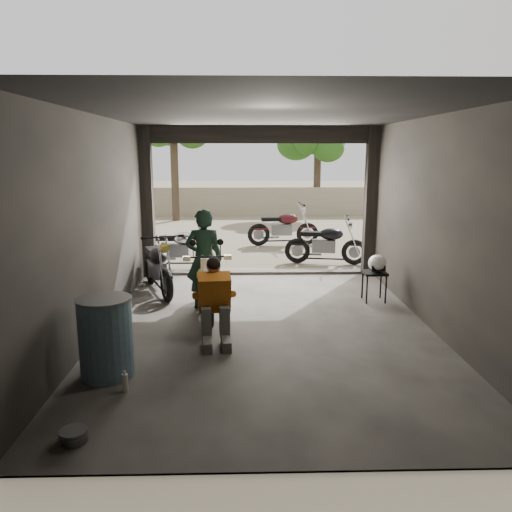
{
  "coord_description": "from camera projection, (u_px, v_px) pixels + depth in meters",
  "views": [
    {
      "loc": [
        -0.36,
        -7.24,
        2.67
      ],
      "look_at": [
        -0.15,
        0.6,
        1.03
      ],
      "focal_mm": 35.0,
      "sensor_mm": 36.0,
      "label": 1
    }
  ],
  "objects": [
    {
      "name": "ground",
      "position": [
        267.0,
        329.0,
        7.64
      ],
      "size": [
        80.0,
        80.0,
        0.0
      ],
      "primitive_type": "plane",
      "color": "#7A6D56",
      "rests_on": "ground"
    },
    {
      "name": "garage",
      "position": [
        266.0,
        241.0,
        7.91
      ],
      "size": [
        7.0,
        7.13,
        3.2
      ],
      "color": "#2D2B28",
      "rests_on": "ground"
    },
    {
      "name": "boundary_wall",
      "position": [
        251.0,
        201.0,
        21.22
      ],
      "size": [
        18.0,
        0.3,
        1.2
      ],
      "primitive_type": "cube",
      "color": "gray",
      "rests_on": "ground"
    },
    {
      "name": "tree_left",
      "position": [
        173.0,
        116.0,
        18.97
      ],
      "size": [
        2.2,
        2.2,
        5.6
      ],
      "color": "#382B1E",
      "rests_on": "ground"
    },
    {
      "name": "tree_right",
      "position": [
        318.0,
        130.0,
        20.68
      ],
      "size": [
        2.2,
        2.2,
        5.0
      ],
      "color": "#382B1E",
      "rests_on": "ground"
    },
    {
      "name": "main_bike",
      "position": [
        206.0,
        282.0,
        8.18
      ],
      "size": [
        0.92,
        1.78,
        1.13
      ],
      "primitive_type": null,
      "rotation": [
        0.0,
        0.0,
        0.14
      ],
      "color": "white",
      "rests_on": "ground"
    },
    {
      "name": "left_bike",
      "position": [
        158.0,
        262.0,
        9.55
      ],
      "size": [
        1.33,
        1.9,
        1.19
      ],
      "primitive_type": null,
      "rotation": [
        0.0,
        0.0,
        0.38
      ],
      "color": "black",
      "rests_on": "ground"
    },
    {
      "name": "outside_bike_a",
      "position": [
        179.0,
        245.0,
        11.52
      ],
      "size": [
        1.68,
        0.7,
        1.13
      ],
      "primitive_type": null,
      "rotation": [
        0.0,
        0.0,
        1.57
      ],
      "color": "black",
      "rests_on": "ground"
    },
    {
      "name": "outside_bike_b",
      "position": [
        283.0,
        224.0,
        14.4
      ],
      "size": [
        1.86,
        0.9,
        1.22
      ],
      "primitive_type": null,
      "rotation": [
        0.0,
        0.0,
        1.66
      ],
      "color": "#431014",
      "rests_on": "ground"
    },
    {
      "name": "outside_bike_c",
      "position": [
        326.0,
        240.0,
        11.98
      ],
      "size": [
        1.82,
        0.98,
        1.16
      ],
      "primitive_type": null,
      "rotation": [
        0.0,
        0.0,
        1.4
      ],
      "color": "black",
      "rests_on": "ground"
    },
    {
      "name": "rider",
      "position": [
        204.0,
        260.0,
        8.49
      ],
      "size": [
        0.64,
        0.43,
        1.74
      ],
      "primitive_type": "imported",
      "rotation": [
        0.0,
        0.0,
        3.12
      ],
      "color": "black",
      "rests_on": "ground"
    },
    {
      "name": "mechanic",
      "position": [
        215.0,
        305.0,
        6.91
      ],
      "size": [
        0.7,
        0.88,
        1.18
      ],
      "primitive_type": null,
      "rotation": [
        0.0,
        0.0,
        0.12
      ],
      "color": "orange",
      "rests_on": "ground"
    },
    {
      "name": "stool",
      "position": [
        374.0,
        276.0,
        8.95
      ],
      "size": [
        0.41,
        0.41,
        0.56
      ],
      "rotation": [
        0.0,
        0.0,
        0.12
      ],
      "color": "black",
      "rests_on": "ground"
    },
    {
      "name": "helmet",
      "position": [
        377.0,
        263.0,
        8.93
      ],
      "size": [
        0.42,
        0.43,
        0.3
      ],
      "primitive_type": "ellipsoid",
      "rotation": [
        0.0,
        0.0,
        0.37
      ],
      "color": "white",
      "rests_on": "stool"
    },
    {
      "name": "oil_drum",
      "position": [
        106.0,
        338.0,
        5.93
      ],
      "size": [
        0.77,
        0.77,
        0.98
      ],
      "primitive_type": "cylinder",
      "rotation": [
        0.0,
        0.0,
        -0.26
      ],
      "color": "#42606F",
      "rests_on": "ground"
    },
    {
      "name": "sign_post",
      "position": [
        415.0,
        202.0,
        10.9
      ],
      "size": [
        0.78,
        0.08,
        2.35
      ],
      "rotation": [
        0.0,
        0.0,
        0.21
      ],
      "color": "black",
      "rests_on": "ground"
    }
  ]
}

